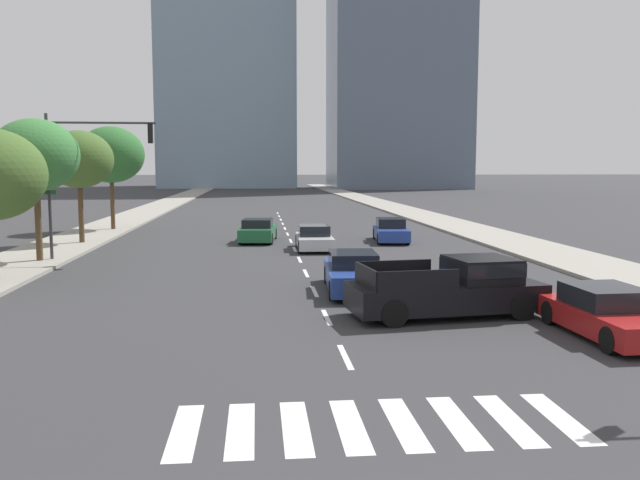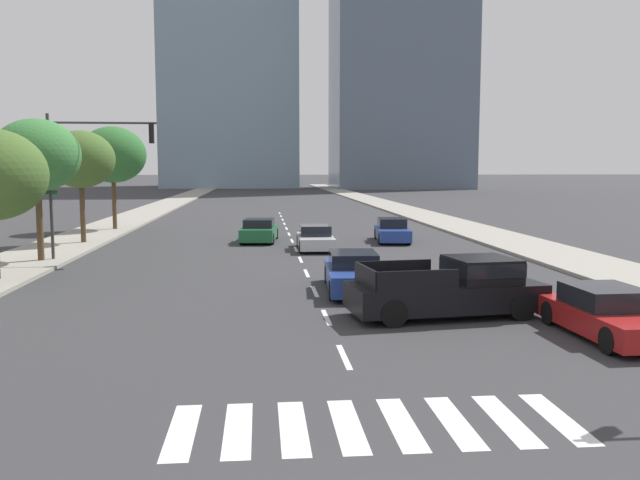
{
  "view_description": "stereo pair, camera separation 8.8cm",
  "coord_description": "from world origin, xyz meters",
  "px_view_note": "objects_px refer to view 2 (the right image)",
  "views": [
    {
      "loc": [
        -1.95,
        -5.35,
        4.24
      ],
      "look_at": [
        0.0,
        15.16,
        2.0
      ],
      "focal_mm": 37.42,
      "sensor_mm": 36.0,
      "label": 1
    },
    {
      "loc": [
        -1.86,
        -5.36,
        4.24
      ],
      "look_at": [
        0.0,
        15.16,
        2.0
      ],
      "focal_mm": 37.42,
      "sensor_mm": 36.0,
      "label": 2
    }
  ],
  "objects_px": {
    "pickup_truck": "(454,288)",
    "street_tree_third": "(81,160)",
    "sedan_blue_3": "(392,231)",
    "sedan_green_2": "(259,231)",
    "traffic_signal_far": "(88,160)",
    "street_tree_second": "(37,156)",
    "sedan_silver_1": "(315,239)",
    "sedan_blue_4": "(354,273)",
    "street_tree_fourth": "(113,155)",
    "sedan_red_0": "(608,314)"
  },
  "relations": [
    {
      "from": "pickup_truck",
      "to": "street_tree_third",
      "type": "distance_m",
      "value": 24.84
    },
    {
      "from": "sedan_blue_3",
      "to": "sedan_green_2",
      "type": "bearing_deg",
      "value": -89.02
    },
    {
      "from": "traffic_signal_far",
      "to": "street_tree_second",
      "type": "height_order",
      "value": "traffic_signal_far"
    },
    {
      "from": "sedan_silver_1",
      "to": "street_tree_third",
      "type": "relative_size",
      "value": 0.7
    },
    {
      "from": "sedan_blue_4",
      "to": "street_tree_second",
      "type": "distance_m",
      "value": 15.67
    },
    {
      "from": "sedan_green_2",
      "to": "street_tree_second",
      "type": "bearing_deg",
      "value": 135.15
    },
    {
      "from": "traffic_signal_far",
      "to": "pickup_truck",
      "type": "bearing_deg",
      "value": -43.33
    },
    {
      "from": "street_tree_fourth",
      "to": "sedan_red_0",
      "type": "bearing_deg",
      "value": -58.47
    },
    {
      "from": "sedan_blue_4",
      "to": "street_tree_fourth",
      "type": "height_order",
      "value": "street_tree_fourth"
    },
    {
      "from": "sedan_green_2",
      "to": "sedan_blue_3",
      "type": "xyz_separation_m",
      "value": [
        7.62,
        -0.63,
        -0.0
      ]
    },
    {
      "from": "sedan_blue_4",
      "to": "sedan_green_2",
      "type": "bearing_deg",
      "value": -165.29
    },
    {
      "from": "pickup_truck",
      "to": "traffic_signal_far",
      "type": "distance_m",
      "value": 18.46
    },
    {
      "from": "sedan_green_2",
      "to": "sedan_blue_3",
      "type": "distance_m",
      "value": 7.65
    },
    {
      "from": "pickup_truck",
      "to": "sedan_blue_4",
      "type": "relative_size",
      "value": 1.19
    },
    {
      "from": "sedan_silver_1",
      "to": "street_tree_fourth",
      "type": "xyz_separation_m",
      "value": [
        -12.58,
        11.42,
        4.51
      ]
    },
    {
      "from": "sedan_blue_3",
      "to": "street_tree_second",
      "type": "bearing_deg",
      "value": -61.41
    },
    {
      "from": "sedan_silver_1",
      "to": "sedan_blue_4",
      "type": "distance_m",
      "value": 11.75
    },
    {
      "from": "sedan_silver_1",
      "to": "sedan_blue_3",
      "type": "height_order",
      "value": "sedan_blue_3"
    },
    {
      "from": "sedan_red_0",
      "to": "sedan_blue_4",
      "type": "relative_size",
      "value": 0.91
    },
    {
      "from": "sedan_red_0",
      "to": "traffic_signal_far",
      "type": "xyz_separation_m",
      "value": [
        -16.31,
        15.07,
        4.01
      ]
    },
    {
      "from": "sedan_green_2",
      "to": "street_tree_second",
      "type": "relative_size",
      "value": 0.73
    },
    {
      "from": "sedan_green_2",
      "to": "sedan_blue_3",
      "type": "height_order",
      "value": "sedan_blue_3"
    },
    {
      "from": "sedan_blue_4",
      "to": "traffic_signal_far",
      "type": "bearing_deg",
      "value": -124.16
    },
    {
      "from": "sedan_green_2",
      "to": "sedan_red_0",
      "type": "bearing_deg",
      "value": -153.07
    },
    {
      "from": "street_tree_third",
      "to": "sedan_red_0",
      "type": "bearing_deg",
      "value": -49.96
    },
    {
      "from": "street_tree_second",
      "to": "street_tree_third",
      "type": "relative_size",
      "value": 1.02
    },
    {
      "from": "sedan_silver_1",
      "to": "street_tree_fourth",
      "type": "bearing_deg",
      "value": -131.4
    },
    {
      "from": "sedan_blue_4",
      "to": "sedan_blue_3",
      "type": "bearing_deg",
      "value": 166.95
    },
    {
      "from": "street_tree_third",
      "to": "street_tree_fourth",
      "type": "xyz_separation_m",
      "value": [
        0.0,
        8.1,
        0.41
      ]
    },
    {
      "from": "traffic_signal_far",
      "to": "sedan_green_2",
      "type": "bearing_deg",
      "value": 44.76
    },
    {
      "from": "sedan_green_2",
      "to": "sedan_blue_4",
      "type": "height_order",
      "value": "sedan_blue_4"
    },
    {
      "from": "pickup_truck",
      "to": "traffic_signal_far",
      "type": "xyz_separation_m",
      "value": [
        -13.14,
        12.4,
        3.78
      ]
    },
    {
      "from": "sedan_silver_1",
      "to": "street_tree_second",
      "type": "relative_size",
      "value": 0.68
    },
    {
      "from": "sedan_silver_1",
      "to": "traffic_signal_far",
      "type": "bearing_deg",
      "value": -70.65
    },
    {
      "from": "pickup_truck",
      "to": "sedan_red_0",
      "type": "bearing_deg",
      "value": -47.62
    },
    {
      "from": "sedan_silver_1",
      "to": "sedan_green_2",
      "type": "xyz_separation_m",
      "value": [
        -2.89,
        4.02,
        0.04
      ]
    },
    {
      "from": "pickup_truck",
      "to": "street_tree_fourth",
      "type": "height_order",
      "value": "street_tree_fourth"
    },
    {
      "from": "sedan_red_0",
      "to": "sedan_silver_1",
      "type": "xyz_separation_m",
      "value": [
        -5.83,
        18.57,
        0.0
      ]
    },
    {
      "from": "sedan_green_2",
      "to": "sedan_blue_3",
      "type": "relative_size",
      "value": 0.98
    },
    {
      "from": "pickup_truck",
      "to": "sedan_red_0",
      "type": "distance_m",
      "value": 4.14
    },
    {
      "from": "sedan_green_2",
      "to": "street_tree_third",
      "type": "distance_m",
      "value": 10.53
    },
    {
      "from": "pickup_truck",
      "to": "street_tree_second",
      "type": "bearing_deg",
      "value": 134.35
    },
    {
      "from": "sedan_blue_4",
      "to": "street_tree_fourth",
      "type": "distance_m",
      "value": 26.9
    },
    {
      "from": "sedan_green_2",
      "to": "pickup_truck",
      "type": "bearing_deg",
      "value": -158.58
    },
    {
      "from": "sedan_silver_1",
      "to": "street_tree_third",
      "type": "distance_m",
      "value": 13.64
    },
    {
      "from": "sedan_red_0",
      "to": "street_tree_third",
      "type": "xyz_separation_m",
      "value": [
        -18.4,
        21.9,
        4.1
      ]
    },
    {
      "from": "sedan_silver_1",
      "to": "street_tree_fourth",
      "type": "distance_m",
      "value": 17.58
    },
    {
      "from": "traffic_signal_far",
      "to": "sedan_blue_3",
      "type": "bearing_deg",
      "value": 24.39
    },
    {
      "from": "sedan_blue_4",
      "to": "street_tree_third",
      "type": "bearing_deg",
      "value": -136.28
    },
    {
      "from": "pickup_truck",
      "to": "street_tree_second",
      "type": "distance_m",
      "value": 19.79
    }
  ]
}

